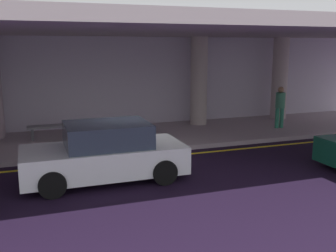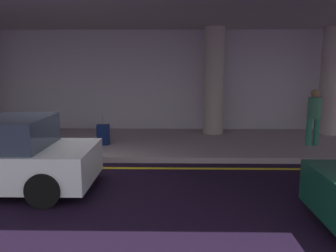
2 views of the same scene
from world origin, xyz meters
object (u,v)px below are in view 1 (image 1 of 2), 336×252
(suitcase_upright_secondary, at_px, (130,131))
(bench_metal, at_px, (50,129))
(car_white, at_px, (105,153))
(traveler_with_luggage, at_px, (280,104))
(support_column_right_mid, at_px, (280,79))
(support_column_center, at_px, (199,81))

(suitcase_upright_secondary, bearing_deg, bench_metal, 154.45)
(bench_metal, bearing_deg, suitcase_upright_secondary, -24.29)
(car_white, xyz_separation_m, suitcase_upright_secondary, (1.51, 3.48, -0.25))
(bench_metal, bearing_deg, traveler_with_luggage, -7.30)
(suitcase_upright_secondary, height_order, bench_metal, suitcase_upright_secondary)
(car_white, relative_size, bench_metal, 2.56)
(suitcase_upright_secondary, bearing_deg, car_white, -114.74)
(traveler_with_luggage, bearing_deg, bench_metal, -172.65)
(car_white, distance_m, suitcase_upright_secondary, 3.80)
(car_white, relative_size, suitcase_upright_secondary, 4.56)
(traveler_with_luggage, bearing_deg, support_column_right_mid, 71.08)
(car_white, relative_size, traveler_with_luggage, 2.44)
(traveler_with_luggage, xyz_separation_m, suitcase_upright_secondary, (-6.26, -0.04, -0.65))
(car_white, xyz_separation_m, traveler_with_luggage, (7.77, 3.52, 0.40))
(suitcase_upright_secondary, distance_m, bench_metal, 2.87)
(support_column_center, bearing_deg, bench_metal, -173.17)
(support_column_center, bearing_deg, support_column_right_mid, 0.00)
(support_column_center, relative_size, bench_metal, 2.28)
(support_column_center, relative_size, suitcase_upright_secondary, 4.06)
(support_column_center, distance_m, support_column_right_mid, 4.00)
(support_column_right_mid, relative_size, car_white, 0.89)
(suitcase_upright_secondary, relative_size, bench_metal, 0.56)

